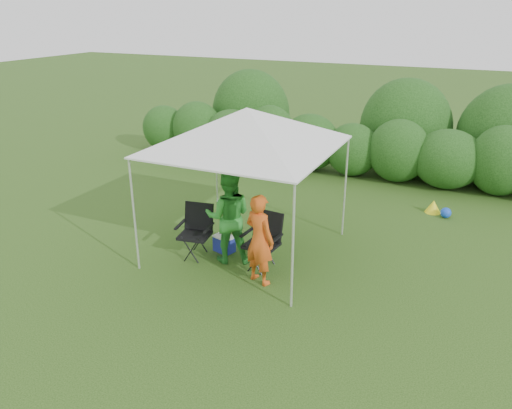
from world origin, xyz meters
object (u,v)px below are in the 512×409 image
at_px(canopy, 247,128).
at_px(chair_left, 196,227).
at_px(cooler, 224,243).
at_px(woman, 229,217).
at_px(man, 260,239).
at_px(chair_right, 264,237).

bearing_deg(canopy, chair_left, -145.16).
relative_size(canopy, cooler, 6.75).
bearing_deg(woman, canopy, -129.57).
xyz_separation_m(canopy, man, (0.71, -0.99, -1.65)).
bearing_deg(woman, chair_right, 162.14).
distance_m(canopy, woman, 1.65).
distance_m(canopy, chair_right, 2.00).
relative_size(canopy, woman, 1.73).
xyz_separation_m(chair_left, woman, (0.67, 0.06, 0.32)).
bearing_deg(cooler, chair_left, -124.37).
xyz_separation_m(chair_left, man, (1.52, -0.43, 0.24)).
relative_size(canopy, man, 1.91).
bearing_deg(chair_right, canopy, 146.95).
relative_size(chair_left, cooler, 2.21).
height_order(chair_left, man, man).
bearing_deg(cooler, canopy, 46.67).
relative_size(chair_left, woman, 0.57).
distance_m(chair_right, chair_left, 1.36).
bearing_deg(man, canopy, -35.09).
xyz_separation_m(chair_right, woman, (-0.69, -0.07, 0.31)).
height_order(chair_right, cooler, chair_right).
distance_m(canopy, chair_left, 2.13).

